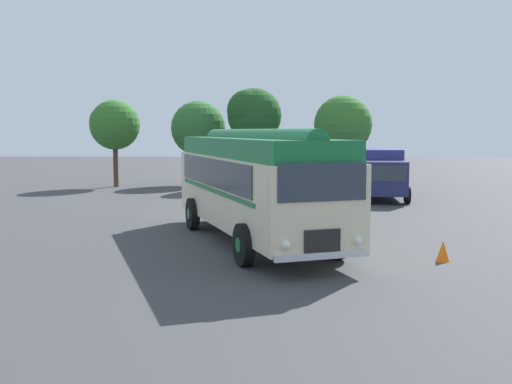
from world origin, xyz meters
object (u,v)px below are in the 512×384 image
Objects in this scene: car_near_left at (260,182)px; box_van at (380,172)px; vintage_bus at (254,181)px; car_mid_left at (314,180)px; traffic_cone at (443,251)px.

box_van is (6.11, 0.29, 0.52)m from car_near_left.
car_near_left is (-0.26, 11.95, -1.05)m from vintage_bus.
car_mid_left is 3.39m from box_van.
box_van is 14.89m from traffic_cone.
vintage_bus is at bearing -88.74° from car_near_left.
box_van reaches higher than car_mid_left.
car_near_left is 0.98× the size of car_mid_left.
vintage_bus is 1.76× the size of box_van.
car_near_left is at bearing 91.26° from vintage_bus.
box_van is at bearing 2.75° from car_near_left.
car_near_left and car_mid_left have the same top height.
vintage_bus reaches higher than traffic_cone.
box_van is at bearing 64.46° from vintage_bus.
box_van is at bearing 87.12° from traffic_cone.
traffic_cone is (-0.75, -14.83, -1.09)m from box_van.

